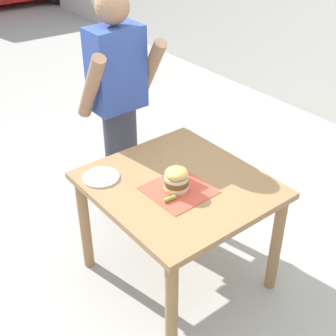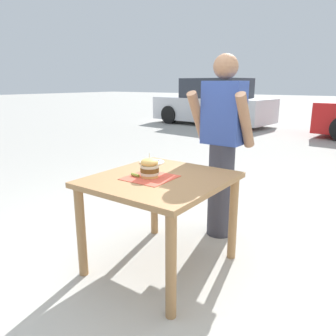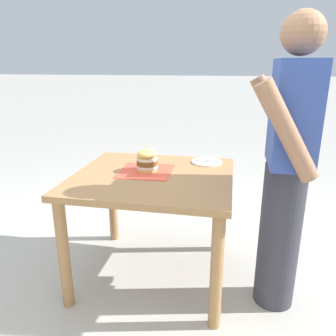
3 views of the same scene
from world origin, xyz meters
name	(u,v)px [view 3 (image 3 of 3)]	position (x,y,z in m)	size (l,w,h in m)	color
ground_plane	(154,273)	(0.00, 0.00, 0.00)	(80.00, 80.00, 0.00)	#ADAAA3
patio_table	(153,192)	(0.00, 0.00, 0.63)	(0.94, 1.02, 0.75)	#9E7247
serving_paper	(146,171)	(-0.05, -0.06, 0.75)	(0.34, 0.34, 0.00)	#D64C38
sandwich	(147,160)	(-0.06, -0.05, 0.83)	(0.14, 0.14, 0.18)	#E5B25B
pickle_spear	(143,164)	(-0.15, -0.11, 0.76)	(0.02, 0.02, 0.07)	#8EA83D
side_plate_with_forks	(207,162)	(-0.33, 0.32, 0.76)	(0.22, 0.22, 0.02)	white
diner_across_table	(287,167)	(0.12, 0.80, 0.88)	(0.55, 0.35, 1.69)	#33333D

